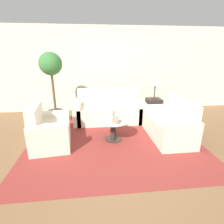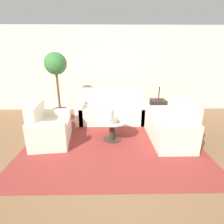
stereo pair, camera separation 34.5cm
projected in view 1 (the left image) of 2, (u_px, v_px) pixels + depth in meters
name	position (u px, v px, depth m)	size (l,w,h in m)	color
ground_plane	(120.00, 161.00, 3.05)	(14.00, 14.00, 0.00)	brown
wall_back	(106.00, 70.00, 5.56)	(10.00, 0.06, 2.60)	beige
rug	(113.00, 139.00, 3.82)	(3.54, 3.15, 0.01)	maroon
sofa_main	(109.00, 111.00, 4.82)	(1.87, 0.78, 0.87)	beige
armchair	(48.00, 132.00, 3.51)	(0.82, 1.06, 0.84)	beige
loveseat	(171.00, 125.00, 3.84)	(0.75, 1.35, 0.86)	beige
coffee_table	(113.00, 127.00, 3.73)	(0.67, 0.67, 0.45)	#332823
side_table	(153.00, 109.00, 4.95)	(0.39, 0.39, 0.59)	#332823
table_lamp	(155.00, 81.00, 4.70)	(0.28, 0.28, 0.65)	#332823
potted_plant	(52.00, 77.00, 4.40)	(0.56, 0.56, 1.83)	#3D3833
vase	(113.00, 115.00, 3.66)	(0.08, 0.08, 0.21)	#9E998E
bowl	(116.00, 121.00, 3.54)	(0.19, 0.19, 0.07)	gray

